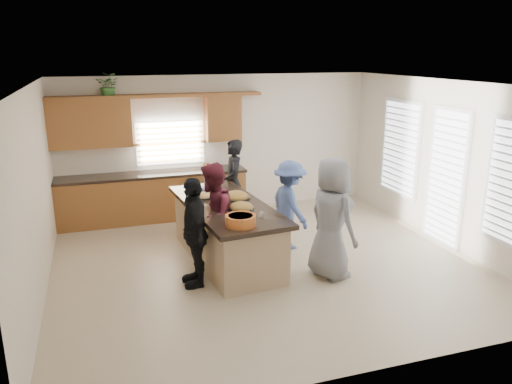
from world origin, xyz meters
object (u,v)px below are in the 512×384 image
object	(u,v)px
woman_left_back	(233,183)
woman_right_front	(332,218)
woman_left_front	(194,232)
island	(227,233)
salad_bowl	(241,220)
woman_left_mid	(213,217)
woman_right_back	(290,205)

from	to	relation	value
woman_left_back	woman_right_front	bearing A→B (deg)	23.09
woman_left_front	island	bearing A→B (deg)	136.96
island	woman_left_back	distance (m)	1.74
woman_left_front	woman_right_front	xyz separation A→B (m)	(1.96, -0.36, 0.11)
woman_left_front	salad_bowl	bearing A→B (deg)	58.33
woman_left_mid	woman_left_front	bearing A→B (deg)	-11.62
woman_right_back	woman_right_front	bearing A→B (deg)	-179.56
island	salad_bowl	world-z (taller)	salad_bowl
salad_bowl	island	bearing A→B (deg)	86.44
woman_right_front	island	bearing A→B (deg)	37.81
island	salad_bowl	bearing A→B (deg)	-99.29
woman_left_front	woman_right_front	bearing A→B (deg)	79.75
island	woman_left_mid	world-z (taller)	woman_left_mid
woman_right_back	woman_right_front	size ratio (longest dim) A/B	0.84
woman_left_mid	woman_left_front	xyz separation A→B (m)	(-0.38, -0.47, -0.03)
salad_bowl	woman_right_back	xyz separation A→B (m)	(1.22, 1.25, -0.27)
island	woman_left_back	size ratio (longest dim) A/B	1.68
woman_left_mid	woman_right_back	world-z (taller)	woman_left_mid
woman_right_back	woman_left_back	bearing A→B (deg)	16.36
woman_right_back	woman_right_front	xyz separation A→B (m)	(0.16, -1.25, 0.15)
salad_bowl	woman_left_front	size ratio (longest dim) A/B	0.26
woman_left_mid	woman_left_front	size ratio (longest dim) A/B	1.04
woman_left_back	woman_right_back	xyz separation A→B (m)	(0.60, -1.40, -0.07)
island	woman_right_back	distance (m)	1.21
woman_left_front	woman_right_back	bearing A→B (deg)	116.37
woman_left_back	woman_left_mid	xyz separation A→B (m)	(-0.83, -1.82, -0.00)
woman_left_mid	salad_bowl	bearing A→B (deg)	40.46
island	woman_right_back	size ratio (longest dim) A/B	1.85
woman_left_back	woman_right_front	distance (m)	2.76
woman_left_back	woman_left_mid	world-z (taller)	woman_left_back
woman_left_back	woman_left_front	world-z (taller)	woman_left_back
woman_left_mid	woman_right_front	distance (m)	1.79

